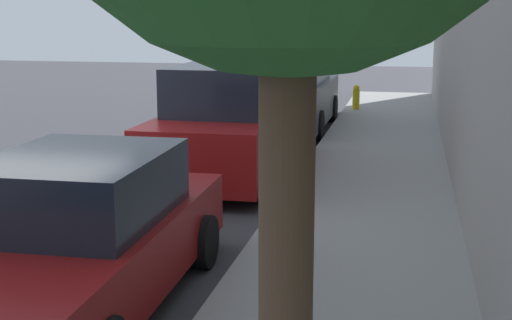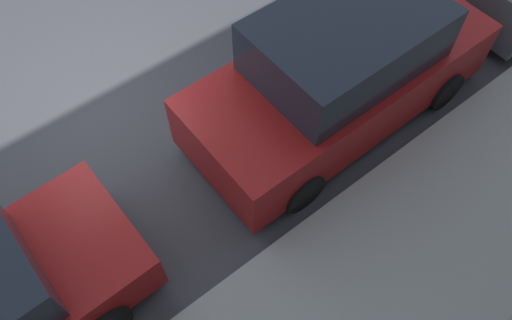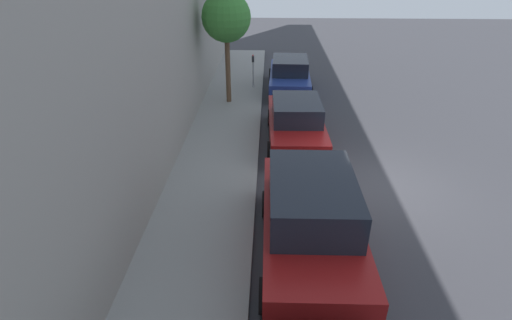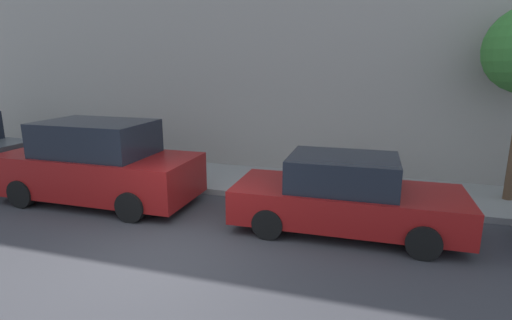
# 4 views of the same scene
# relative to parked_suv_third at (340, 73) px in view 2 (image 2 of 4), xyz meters

# --- Properties ---
(ground_plane) EXTENTS (60.00, 60.00, 0.00)m
(ground_plane) POSITION_rel_parked_suv_third_xyz_m (-2.27, -2.98, -0.93)
(ground_plane) COLOR #38383D
(parked_suv_third) EXTENTS (2.08, 4.81, 1.98)m
(parked_suv_third) POSITION_rel_parked_suv_third_xyz_m (0.00, 0.00, 0.00)
(parked_suv_third) COLOR maroon
(parked_suv_third) RESTS_ON ground_plane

